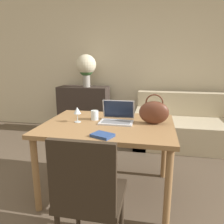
# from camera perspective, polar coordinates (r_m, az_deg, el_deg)

# --- Properties ---
(wall_back) EXTENTS (10.00, 0.06, 2.70)m
(wall_back) POSITION_cam_1_polar(r_m,az_deg,el_deg) (4.27, 4.13, 13.19)
(wall_back) COLOR beige
(wall_back) RESTS_ON ground_plane
(dining_table) EXTENTS (1.28, 0.96, 0.76)m
(dining_table) POSITION_cam_1_polar(r_m,az_deg,el_deg) (2.20, -0.97, -5.16)
(dining_table) COLOR olive
(dining_table) RESTS_ON ground_plane
(chair) EXTENTS (0.44, 0.44, 0.93)m
(chair) POSITION_cam_1_polar(r_m,az_deg,el_deg) (1.55, -6.14, -20.20)
(chair) COLOR #2D2319
(chair) RESTS_ON ground_plane
(couch) EXTENTS (1.79, 0.93, 0.82)m
(couch) POSITION_cam_1_polar(r_m,az_deg,el_deg) (3.83, 19.80, -3.90)
(couch) COLOR #C1B293
(couch) RESTS_ON ground_plane
(sideboard) EXTENTS (0.93, 0.40, 0.88)m
(sideboard) POSITION_cam_1_polar(r_m,az_deg,el_deg) (4.21, -7.34, 0.62)
(sideboard) COLOR #332823
(sideboard) RESTS_ON ground_plane
(laptop) EXTENTS (0.33, 0.27, 0.21)m
(laptop) POSITION_cam_1_polar(r_m,az_deg,el_deg) (2.23, 1.40, -1.09)
(laptop) COLOR silver
(laptop) RESTS_ON dining_table
(drinking_glass) EXTENTS (0.08, 0.08, 0.10)m
(drinking_glass) POSITION_cam_1_polar(r_m,az_deg,el_deg) (2.31, -4.54, -0.81)
(drinking_glass) COLOR silver
(drinking_glass) RESTS_ON dining_table
(wine_glass) EXTENTS (0.07, 0.07, 0.16)m
(wine_glass) POSITION_cam_1_polar(r_m,az_deg,el_deg) (2.22, -9.06, 0.20)
(wine_glass) COLOR silver
(wine_glass) RESTS_ON dining_table
(handbag) EXTENTS (0.29, 0.13, 0.30)m
(handbag) POSITION_cam_1_polar(r_m,az_deg,el_deg) (2.17, 10.88, -0.05)
(handbag) COLOR #592D1E
(handbag) RESTS_ON dining_table
(flower_vase) EXTENTS (0.36, 0.36, 0.58)m
(flower_vase) POSITION_cam_1_polar(r_m,az_deg,el_deg) (4.04, -6.79, 11.66)
(flower_vase) COLOR #9E998E
(flower_vase) RESTS_ON sideboard
(book) EXTENTS (0.21, 0.18, 0.02)m
(book) POSITION_cam_1_polar(r_m,az_deg,el_deg) (1.81, -2.50, -6.09)
(book) COLOR navy
(book) RESTS_ON dining_table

